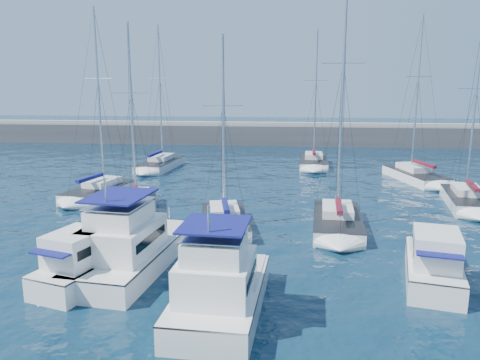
# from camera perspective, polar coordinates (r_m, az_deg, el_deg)

# --- Properties ---
(ground) EXTENTS (220.00, 220.00, 0.00)m
(ground) POSITION_cam_1_polar(r_m,az_deg,el_deg) (25.03, 2.03, -11.03)
(ground) COLOR black
(ground) RESTS_ON ground
(breakwater) EXTENTS (160.00, 6.00, 4.45)m
(breakwater) POSITION_cam_1_polar(r_m,az_deg,el_deg) (75.52, 4.61, 5.23)
(breakwater) COLOR #424244
(breakwater) RESTS_ON ground
(motor_yacht_port_outer) EXTENTS (3.97, 6.18, 3.20)m
(motor_yacht_port_outer) POSITION_cam_1_polar(r_m,az_deg,el_deg) (24.43, -18.50, -9.87)
(motor_yacht_port_outer) COLOR silver
(motor_yacht_port_outer) RESTS_ON ground
(motor_yacht_port_inner) EXTENTS (4.71, 9.91, 4.69)m
(motor_yacht_port_inner) POSITION_cam_1_polar(r_m,az_deg,el_deg) (25.45, -13.23, -8.21)
(motor_yacht_port_inner) COLOR silver
(motor_yacht_port_inner) RESTS_ON ground
(motor_yacht_stbd_inner) EXTENTS (3.87, 7.75, 4.69)m
(motor_yacht_stbd_inner) POSITION_cam_1_polar(r_m,az_deg,el_deg) (20.28, -2.54, -13.24)
(motor_yacht_stbd_inner) COLOR silver
(motor_yacht_stbd_inner) RESTS_ON ground
(motor_yacht_stbd_outer) EXTENTS (3.79, 6.65, 3.20)m
(motor_yacht_stbd_outer) POSITION_cam_1_polar(r_m,az_deg,el_deg) (25.07, 22.53, -9.61)
(motor_yacht_stbd_outer) COLOR silver
(motor_yacht_stbd_outer) RESTS_ON ground
(sailboat_mid_a) EXTENTS (4.57, 7.86, 16.08)m
(sailboat_mid_a) POSITION_cam_1_polar(r_m,az_deg,el_deg) (41.91, -16.72, -1.30)
(sailboat_mid_a) COLOR silver
(sailboat_mid_a) RESTS_ON ground
(sailboat_mid_b) EXTENTS (4.89, 8.19, 14.30)m
(sailboat_mid_b) POSITION_cam_1_polar(r_m,az_deg,el_deg) (36.31, -12.62, -3.12)
(sailboat_mid_b) COLOR silver
(sailboat_mid_b) RESTS_ON ground
(sailboat_mid_c) EXTENTS (4.24, 7.46, 13.08)m
(sailboat_mid_c) POSITION_cam_1_polar(r_m,az_deg,el_deg) (31.59, -1.89, -5.11)
(sailboat_mid_c) COLOR silver
(sailboat_mid_c) RESTS_ON ground
(sailboat_mid_d) EXTENTS (3.68, 8.06, 17.60)m
(sailboat_mid_d) POSITION_cam_1_polar(r_m,az_deg,el_deg) (32.30, 11.77, -4.89)
(sailboat_mid_d) COLOR silver
(sailboat_mid_d) RESTS_ON ground
(sailboat_mid_e) EXTENTS (4.26, 8.19, 14.79)m
(sailboat_mid_e) POSITION_cam_1_polar(r_m,az_deg,el_deg) (41.49, 25.98, -2.18)
(sailboat_mid_e) COLOR silver
(sailboat_mid_e) RESTS_ON ground
(sailboat_back_a) EXTENTS (3.90, 8.43, 16.24)m
(sailboat_back_a) POSITION_cam_1_polar(r_m,az_deg,el_deg) (54.20, -9.72, 1.93)
(sailboat_back_a) COLOR silver
(sailboat_back_a) RESTS_ON ground
(sailboat_back_b) EXTENTS (3.49, 7.93, 15.93)m
(sailboat_back_b) POSITION_cam_1_polar(r_m,az_deg,el_deg) (55.49, 8.95, 2.18)
(sailboat_back_b) COLOR silver
(sailboat_back_b) RESTS_ON ground
(sailboat_back_c) EXTENTS (5.11, 9.06, 16.48)m
(sailboat_back_c) POSITION_cam_1_polar(r_m,az_deg,el_deg) (50.18, 20.57, 0.54)
(sailboat_back_c) COLOR silver
(sailboat_back_c) RESTS_ON ground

